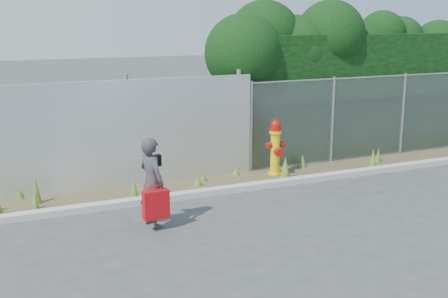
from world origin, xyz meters
name	(u,v)px	position (x,y,z in m)	size (l,w,h in m)	color
ground	(273,221)	(0.00, 0.00, 0.00)	(80.00, 80.00, 0.00)	#3E3E41
curb	(230,189)	(0.00, 1.80, 0.06)	(16.00, 0.22, 0.12)	#AFA79E
weed_strip	(206,180)	(-0.29, 2.39, 0.12)	(16.00, 1.31, 0.54)	#4B402B
corrugated_fence	(50,140)	(-3.25, 3.01, 1.10)	(8.50, 0.21, 2.30)	silver
chainlink_fence	(369,117)	(4.25, 3.00, 1.03)	(6.50, 0.07, 2.05)	gray
hedge	(338,70)	(4.01, 4.02, 2.10)	(7.86, 2.25, 3.83)	black
fire_hydrant	(275,148)	(1.41, 2.52, 0.61)	(0.42, 0.38, 1.27)	yellow
woman	(152,182)	(-1.93, 0.64, 0.76)	(0.55, 0.36, 1.51)	#0D4F57
red_tote_bag	(156,204)	(-1.94, 0.40, 0.45)	(0.43, 0.16, 0.56)	#A60911
black_shoulder_bag	(153,161)	(-1.86, 0.74, 1.09)	(0.25, 0.10, 0.19)	black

